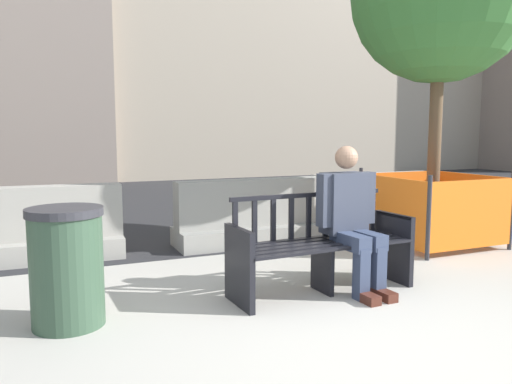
{
  "coord_description": "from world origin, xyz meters",
  "views": [
    {
      "loc": [
        -2.15,
        -2.77,
        1.43
      ],
      "look_at": [
        0.14,
        2.51,
        0.75
      ],
      "focal_mm": 35.0,
      "sensor_mm": 36.0,
      "label": 1
    }
  ],
  "objects_px": {
    "trash_bin": "(67,267)",
    "seated_person": "(351,215)",
    "jersey_barrier_left": "(30,231)",
    "jersey_barrier_right": "(374,206)",
    "street_bench": "(321,248)",
    "construction_fence": "(432,207)",
    "jersey_barrier_centre": "(252,217)"
  },
  "relations": [
    {
      "from": "trash_bin",
      "to": "seated_person",
      "type": "bearing_deg",
      "value": -2.28
    },
    {
      "from": "seated_person",
      "to": "jersey_barrier_left",
      "type": "height_order",
      "value": "seated_person"
    },
    {
      "from": "jersey_barrier_right",
      "to": "trash_bin",
      "type": "height_order",
      "value": "trash_bin"
    },
    {
      "from": "street_bench",
      "to": "construction_fence",
      "type": "xyz_separation_m",
      "value": [
        2.33,
        1.13,
        0.09
      ]
    },
    {
      "from": "seated_person",
      "to": "jersey_barrier_centre",
      "type": "bearing_deg",
      "value": 92.01
    },
    {
      "from": "construction_fence",
      "to": "seated_person",
      "type": "bearing_deg",
      "value": -150.18
    },
    {
      "from": "seated_person",
      "to": "jersey_barrier_centre",
      "type": "relative_size",
      "value": 0.66
    },
    {
      "from": "street_bench",
      "to": "trash_bin",
      "type": "xyz_separation_m",
      "value": [
        -2.14,
        0.05,
        0.05
      ]
    },
    {
      "from": "seated_person",
      "to": "jersey_barrier_left",
      "type": "bearing_deg",
      "value": 139.83
    },
    {
      "from": "street_bench",
      "to": "jersey_barrier_left",
      "type": "xyz_separation_m",
      "value": [
        -2.43,
        2.24,
        -0.06
      ]
    },
    {
      "from": "jersey_barrier_left",
      "to": "trash_bin",
      "type": "bearing_deg",
      "value": -82.55
    },
    {
      "from": "street_bench",
      "to": "trash_bin",
      "type": "relative_size",
      "value": 1.92
    },
    {
      "from": "jersey_barrier_left",
      "to": "jersey_barrier_right",
      "type": "relative_size",
      "value": 1.01
    },
    {
      "from": "seated_person",
      "to": "jersey_barrier_right",
      "type": "bearing_deg",
      "value": 49.19
    },
    {
      "from": "jersey_barrier_centre",
      "to": "jersey_barrier_right",
      "type": "distance_m",
      "value": 2.07
    },
    {
      "from": "trash_bin",
      "to": "construction_fence",
      "type": "bearing_deg",
      "value": 13.58
    },
    {
      "from": "seated_person",
      "to": "jersey_barrier_centre",
      "type": "xyz_separation_m",
      "value": [
        -0.07,
        2.13,
        -0.35
      ]
    },
    {
      "from": "seated_person",
      "to": "jersey_barrier_left",
      "type": "distance_m",
      "value": 3.56
    },
    {
      "from": "jersey_barrier_right",
      "to": "trash_bin",
      "type": "relative_size",
      "value": 2.26
    },
    {
      "from": "jersey_barrier_right",
      "to": "trash_bin",
      "type": "distance_m",
      "value": 4.94
    },
    {
      "from": "street_bench",
      "to": "jersey_barrier_right",
      "type": "bearing_deg",
      "value": 44.89
    },
    {
      "from": "jersey_barrier_left",
      "to": "construction_fence",
      "type": "relative_size",
      "value": 1.49
    },
    {
      "from": "trash_bin",
      "to": "street_bench",
      "type": "bearing_deg",
      "value": -1.39
    },
    {
      "from": "jersey_barrier_left",
      "to": "construction_fence",
      "type": "distance_m",
      "value": 4.89
    },
    {
      "from": "street_bench",
      "to": "jersey_barrier_centre",
      "type": "relative_size",
      "value": 0.85
    },
    {
      "from": "construction_fence",
      "to": "trash_bin",
      "type": "relative_size",
      "value": 1.52
    },
    {
      "from": "jersey_barrier_left",
      "to": "construction_fence",
      "type": "height_order",
      "value": "construction_fence"
    },
    {
      "from": "street_bench",
      "to": "construction_fence",
      "type": "relative_size",
      "value": 1.27
    },
    {
      "from": "street_bench",
      "to": "seated_person",
      "type": "xyz_separation_m",
      "value": [
        0.28,
        -0.04,
        0.29
      ]
    },
    {
      "from": "jersey_barrier_centre",
      "to": "construction_fence",
      "type": "xyz_separation_m",
      "value": [
        2.13,
        -0.95,
        0.14
      ]
    },
    {
      "from": "jersey_barrier_left",
      "to": "construction_fence",
      "type": "bearing_deg",
      "value": -13.11
    },
    {
      "from": "trash_bin",
      "to": "jersey_barrier_left",
      "type": "bearing_deg",
      "value": 97.45
    }
  ]
}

